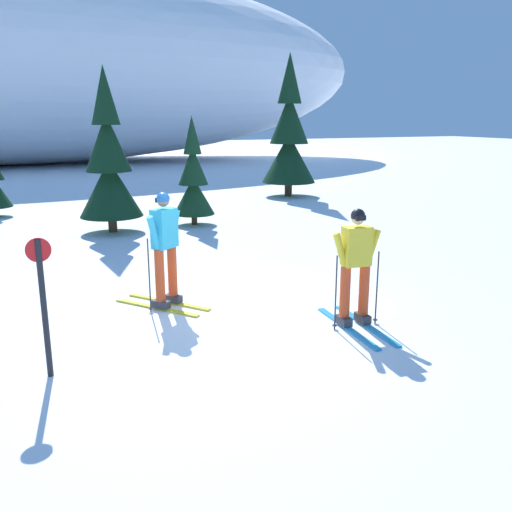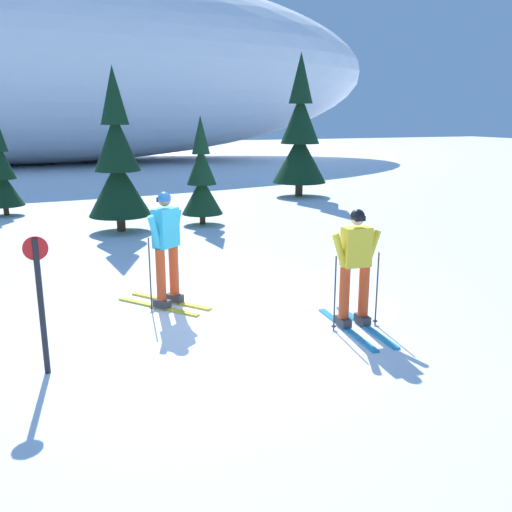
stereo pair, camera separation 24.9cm
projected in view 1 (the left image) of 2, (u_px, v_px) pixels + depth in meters
ground_plane at (217, 325)px, 8.12m from camera, size 120.00×120.00×0.00m
skier_cyan_jacket at (165, 248)px, 8.67m from camera, size 1.32×1.54×1.86m
skier_yellow_jacket at (356, 266)px, 7.90m from camera, size 0.77×1.72×1.74m
pine_tree_center_left at (109, 165)px, 14.24m from camera, size 1.64×1.64×4.25m
pine_tree_center_right at (193, 180)px, 15.35m from camera, size 1.17×1.17×3.02m
pine_tree_far_right at (289, 138)px, 20.73m from camera, size 2.04×2.04×5.27m
trail_marker_post at (43, 300)px, 6.31m from camera, size 0.28×0.07×1.68m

